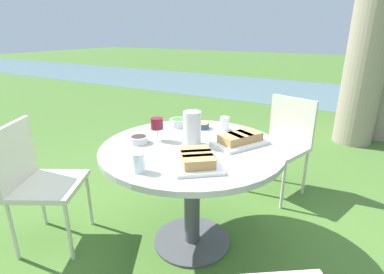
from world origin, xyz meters
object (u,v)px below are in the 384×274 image
(dining_table, at_px, (192,164))
(wine_glass, at_px, (157,124))
(chair_far_back, at_px, (35,176))
(water_pitcher, at_px, (192,128))
(chair_near_right, at_px, (284,139))

(dining_table, distance_m, wine_glass, 0.35)
(chair_far_back, bearing_deg, wine_glass, 36.03)
(dining_table, relative_size, water_pitcher, 5.32)
(chair_near_right, xyz_separation_m, wine_glass, (-0.60, -1.10, 0.34))
(dining_table, xyz_separation_m, wine_glass, (-0.26, -0.03, 0.24))
(dining_table, bearing_deg, chair_near_right, 72.07)
(chair_far_back, distance_m, wine_glass, 0.90)
(chair_far_back, relative_size, wine_glass, 5.67)
(chair_near_right, bearing_deg, dining_table, -107.93)
(chair_near_right, bearing_deg, water_pitcher, -108.68)
(dining_table, bearing_deg, wine_glass, -173.92)
(chair_far_back, height_order, wine_glass, wine_glass)
(wine_glass, bearing_deg, water_pitcher, 10.54)
(chair_far_back, bearing_deg, chair_near_right, 51.24)
(dining_table, height_order, water_pitcher, water_pitcher)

